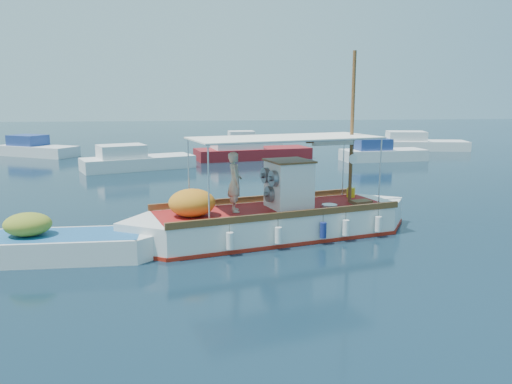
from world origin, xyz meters
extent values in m
plane|color=black|center=(0.00, 0.00, 0.00)|extent=(160.00, 160.00, 0.00)
cube|color=white|center=(-0.48, 0.19, 0.36)|extent=(8.11, 4.46, 1.13)
cube|color=white|center=(-4.21, -0.80, 0.36)|extent=(2.49, 2.49, 1.13)
cube|color=white|center=(3.24, 1.18, 0.36)|extent=(2.49, 2.49, 1.13)
cube|color=#A51D10|center=(-0.48, 0.19, 0.02)|extent=(8.23, 4.57, 0.19)
cube|color=maroon|center=(-0.48, 0.19, 0.90)|extent=(8.06, 4.26, 0.06)
cube|color=brown|center=(-0.81, 1.44, 1.03)|extent=(7.58, 2.10, 0.21)
cube|color=brown|center=(-0.15, -1.06, 1.03)|extent=(7.58, 2.10, 0.21)
cube|color=white|center=(0.01, 0.32, 1.70)|extent=(1.54, 1.61, 1.54)
cube|color=brown|center=(0.01, 0.32, 2.50)|extent=(1.66, 1.73, 0.06)
cylinder|color=slate|center=(-0.55, -0.16, 2.00)|extent=(0.35, 0.55, 0.51)
cylinder|color=slate|center=(-0.72, 0.47, 2.00)|extent=(0.35, 0.55, 0.51)
cylinder|color=slate|center=(-0.63, 0.15, 1.44)|extent=(0.35, 0.55, 0.51)
cylinder|color=brown|center=(2.30, 0.93, 3.50)|extent=(0.15, 0.15, 5.14)
cylinder|color=brown|center=(1.50, 0.72, 3.08)|extent=(1.81, 0.55, 0.08)
cylinder|color=silver|center=(-3.26, 0.63, 2.08)|extent=(0.06, 0.06, 2.31)
cylinder|color=silver|center=(-2.68, -1.56, 2.08)|extent=(0.06, 0.06, 2.31)
cylinder|color=silver|center=(2.41, 2.13, 2.08)|extent=(0.06, 0.06, 2.31)
cylinder|color=silver|center=(2.99, -0.06, 2.08)|extent=(0.06, 0.06, 2.31)
cube|color=white|center=(-0.13, 0.29, 3.26)|extent=(6.50, 3.94, 0.04)
ellipsoid|color=orange|center=(-3.17, -0.52, 1.36)|extent=(1.70, 1.55, 0.86)
cube|color=gold|center=(0.66, 1.08, 1.13)|extent=(0.30, 0.24, 0.41)
cylinder|color=gold|center=(2.61, 1.76, 1.10)|extent=(0.38, 0.38, 0.35)
cube|color=brown|center=(2.60, 0.59, 0.99)|extent=(0.76, 0.62, 0.12)
cylinder|color=#B2B2B2|center=(1.35, 0.09, 0.99)|extent=(0.63, 0.63, 0.12)
cylinder|color=white|center=(1.98, -0.27, 2.60)|extent=(0.31, 0.11, 0.31)
cylinder|color=white|center=(-2.10, -1.73, 0.46)|extent=(0.25, 0.25, 0.49)
cylinder|color=navy|center=(0.88, -0.93, 0.46)|extent=(0.25, 0.25, 0.49)
cylinder|color=white|center=(2.87, -0.41, 0.46)|extent=(0.25, 0.25, 0.49)
imported|color=#B1AA93|center=(-1.80, -0.03, 1.89)|extent=(0.49, 0.72, 1.92)
cube|color=white|center=(-6.97, -1.32, 0.25)|extent=(4.60, 1.83, 0.90)
cube|color=white|center=(-4.67, -1.33, 0.25)|extent=(1.79, 1.79, 0.90)
cube|color=#205B93|center=(-6.97, -1.32, 0.68)|extent=(4.60, 1.63, 0.05)
ellipsoid|color=olive|center=(-7.77, -1.31, 1.03)|extent=(1.32, 1.09, 0.66)
cube|color=silver|center=(-6.58, 16.54, 0.30)|extent=(7.30, 4.77, 1.00)
cube|color=silver|center=(-7.55, 16.16, 1.20)|extent=(3.32, 2.91, 0.80)
cube|color=maroon|center=(1.28, 20.96, 0.30)|extent=(8.81, 4.37, 1.00)
cube|color=silver|center=(0.04, 20.72, 1.20)|extent=(3.77, 2.99, 0.80)
cube|color=silver|center=(10.50, 18.81, 0.30)|extent=(6.15, 2.66, 1.00)
cube|color=navy|center=(9.61, 18.74, 1.20)|extent=(2.54, 2.05, 0.80)
cube|color=silver|center=(16.31, 25.33, 0.30)|extent=(8.20, 4.05, 1.00)
cube|color=silver|center=(15.16, 25.55, 1.20)|extent=(3.50, 2.77, 0.80)
cube|color=silver|center=(-15.09, 24.79, 0.30)|extent=(6.69, 5.25, 1.00)
cube|color=navy|center=(-15.91, 25.28, 1.20)|extent=(3.20, 2.99, 0.80)
cube|color=silver|center=(1.88, 27.71, 0.30)|extent=(5.53, 2.37, 1.00)
cube|color=silver|center=(1.07, 27.66, 1.20)|extent=(2.27, 1.84, 0.80)
camera|label=1|loc=(-3.08, -15.61, 4.58)|focal=35.00mm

